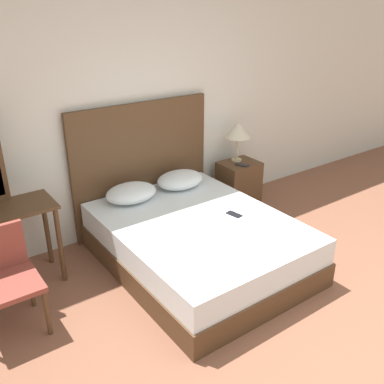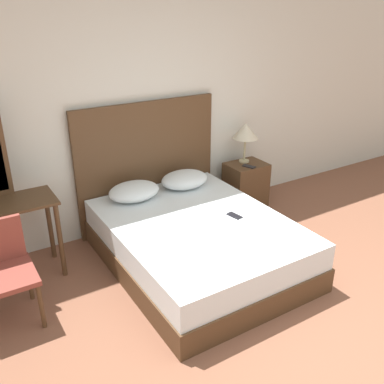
{
  "view_description": "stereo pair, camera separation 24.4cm",
  "coord_description": "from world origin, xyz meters",
  "px_view_note": "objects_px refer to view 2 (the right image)",
  "views": [
    {
      "loc": [
        -2.17,
        -1.15,
        2.3
      ],
      "look_at": [
        -0.11,
        1.73,
        0.71
      ],
      "focal_mm": 40.0,
      "sensor_mm": 36.0,
      "label": 1
    },
    {
      "loc": [
        -1.97,
        -1.28,
        2.3
      ],
      "look_at": [
        -0.11,
        1.73,
        0.71
      ],
      "focal_mm": 40.0,
      "sensor_mm": 36.0,
      "label": 2
    }
  ],
  "objects_px": {
    "nightstand": "(245,186)",
    "chair": "(0,267)",
    "phone_on_nightstand": "(249,166)",
    "table_lamp": "(246,132)",
    "phone_on_bed": "(234,216)",
    "bed": "(197,243)"
  },
  "relations": [
    {
      "from": "phone_on_nightstand",
      "to": "table_lamp",
      "type": "bearing_deg",
      "value": 71.23
    },
    {
      "from": "bed",
      "to": "phone_on_nightstand",
      "type": "bearing_deg",
      "value": 30.38
    },
    {
      "from": "phone_on_bed",
      "to": "nightstand",
      "type": "relative_size",
      "value": 0.29
    },
    {
      "from": "nightstand",
      "to": "phone_on_nightstand",
      "type": "distance_m",
      "value": 0.3
    },
    {
      "from": "phone_on_bed",
      "to": "table_lamp",
      "type": "height_order",
      "value": "table_lamp"
    },
    {
      "from": "bed",
      "to": "phone_on_nightstand",
      "type": "xyz_separation_m",
      "value": [
        1.11,
        0.65,
        0.33
      ]
    },
    {
      "from": "phone_on_bed",
      "to": "nightstand",
      "type": "xyz_separation_m",
      "value": [
        0.81,
        0.85,
        -0.19
      ]
    },
    {
      "from": "bed",
      "to": "phone_on_nightstand",
      "type": "distance_m",
      "value": 1.33
    },
    {
      "from": "nightstand",
      "to": "table_lamp",
      "type": "xyz_separation_m",
      "value": [
        0.02,
        0.07,
        0.65
      ]
    },
    {
      "from": "phone_on_nightstand",
      "to": "bed",
      "type": "bearing_deg",
      "value": -149.62
    },
    {
      "from": "phone_on_bed",
      "to": "phone_on_nightstand",
      "type": "bearing_deg",
      "value": 44.5
    },
    {
      "from": "nightstand",
      "to": "chair",
      "type": "distance_m",
      "value": 2.88
    },
    {
      "from": "table_lamp",
      "to": "phone_on_nightstand",
      "type": "distance_m",
      "value": 0.4
    },
    {
      "from": "bed",
      "to": "table_lamp",
      "type": "relative_size",
      "value": 4.22
    },
    {
      "from": "nightstand",
      "to": "chair",
      "type": "bearing_deg",
      "value": -168.5
    },
    {
      "from": "phone_on_nightstand",
      "to": "phone_on_bed",
      "type": "bearing_deg",
      "value": -135.5
    },
    {
      "from": "bed",
      "to": "nightstand",
      "type": "xyz_separation_m",
      "value": [
        1.15,
        0.74,
        0.05
      ]
    },
    {
      "from": "phone_on_nightstand",
      "to": "chair",
      "type": "distance_m",
      "value": 2.82
    },
    {
      "from": "phone_on_bed",
      "to": "phone_on_nightstand",
      "type": "xyz_separation_m",
      "value": [
        0.77,
        0.75,
        0.1
      ]
    },
    {
      "from": "phone_on_bed",
      "to": "nightstand",
      "type": "bearing_deg",
      "value": 46.31
    },
    {
      "from": "table_lamp",
      "to": "chair",
      "type": "distance_m",
      "value": 2.94
    },
    {
      "from": "nightstand",
      "to": "phone_on_bed",
      "type": "bearing_deg",
      "value": -133.69
    }
  ]
}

